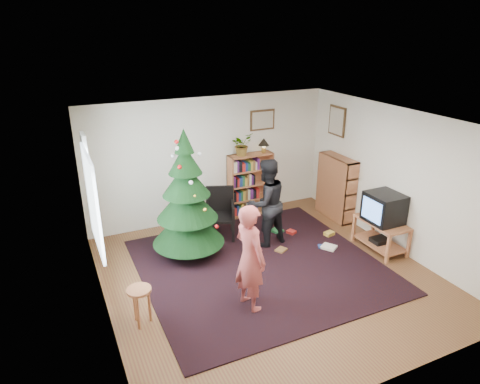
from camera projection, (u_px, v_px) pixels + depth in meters
name	position (u px, v px, depth m)	size (l,w,h in m)	color
floor	(268.00, 275.00, 6.91)	(5.00, 5.00, 0.00)	brown
ceiling	(273.00, 122.00, 5.99)	(5.00, 5.00, 0.00)	white
wall_back	(210.00, 159.00, 8.55)	(5.00, 0.02, 2.50)	silver
wall_front	(389.00, 292.00, 4.34)	(5.00, 0.02, 2.50)	silver
wall_left	(99.00, 236.00, 5.47)	(0.02, 5.00, 2.50)	silver
wall_right	(397.00, 180.00, 7.43)	(0.02, 5.00, 2.50)	silver
rug	(260.00, 266.00, 7.16)	(3.80, 3.60, 0.02)	black
window_pane	(93.00, 202.00, 5.89)	(0.04, 1.20, 1.40)	silver
curtain	(89.00, 185.00, 6.50)	(0.06, 0.35, 1.60)	white
picture_back	(262.00, 120.00, 8.73)	(0.55, 0.03, 0.42)	#4C3319
picture_right	(337.00, 121.00, 8.63)	(0.03, 0.50, 0.60)	#4C3319
christmas_tree	(187.00, 205.00, 7.20)	(1.24, 1.24, 2.25)	#3F2816
bookshelf_back	(250.00, 183.00, 8.96)	(0.95, 0.30, 1.30)	#AD663D
bookshelf_right	(336.00, 187.00, 8.78)	(0.30, 0.95, 1.30)	#AD663D
tv_stand	(381.00, 233.00, 7.59)	(0.52, 0.94, 0.55)	#AD663D
crt_tv	(384.00, 208.00, 7.41)	(0.55, 0.59, 0.52)	black
armchair	(218.00, 211.00, 8.02)	(0.68, 0.69, 0.95)	black
stool	(140.00, 297.00, 5.65)	(0.33, 0.33, 0.55)	#AD663D
person_standing	(250.00, 258.00, 5.87)	(0.58, 0.38, 1.58)	#A94543
person_by_chair	(266.00, 203.00, 7.60)	(0.79, 0.62, 1.62)	black
potted_plant	(242.00, 144.00, 8.56)	(0.41, 0.35, 0.45)	gray
table_lamp	(264.00, 143.00, 8.77)	(0.23, 0.23, 0.30)	#A57F33
floor_clutter	(305.00, 240.00, 7.95)	(1.33, 1.16, 0.08)	#A51E19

